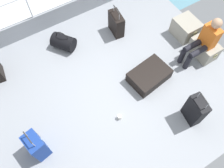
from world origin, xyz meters
TOP-DOWN VIEW (x-y plane):
  - ground_plane at (0.00, 0.00)m, footprint 4.40×5.20m
  - gunwale_port at (-2.17, 0.00)m, footprint 0.06×5.20m
  - cargo_crate_0 at (-0.30, 2.17)m, footprint 0.57×0.47m
  - cargo_crate_1 at (0.34, 2.15)m, footprint 0.62×0.39m
  - passenger_seated at (0.34, 1.97)m, footprint 0.34×0.66m
  - suitcase_0 at (0.45, -1.74)m, footprint 0.40×0.31m
  - suitcase_2 at (0.25, 0.75)m, footprint 0.66×0.86m
  - suitcase_3 at (1.36, 0.93)m, footprint 0.40×0.25m
  - suitcase_4 at (-1.20, 0.86)m, footprint 0.47×0.27m
  - duffel_bag at (-1.42, -0.37)m, footprint 0.59×0.56m
  - paper_cup at (0.67, -0.23)m, footprint 0.08×0.08m

SIDE VIEW (x-z plane):
  - ground_plane at x=0.00m, z-range -0.06..0.00m
  - paper_cup at x=0.67m, z-range 0.00..0.10m
  - suitcase_2 at x=0.25m, z-range 0.00..0.26m
  - duffel_bag at x=-1.42m, z-range -0.07..0.41m
  - cargo_crate_1 at x=0.34m, z-range 0.00..0.37m
  - cargo_crate_0 at x=-0.30m, z-range 0.00..0.41m
  - gunwale_port at x=-2.17m, z-range 0.00..0.45m
  - suitcase_4 at x=-1.20m, z-range -0.08..0.61m
  - suitcase_0 at x=0.45m, z-range -0.10..0.69m
  - suitcase_3 at x=1.36m, z-range -0.09..0.74m
  - passenger_seated at x=0.34m, z-range 0.02..1.09m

